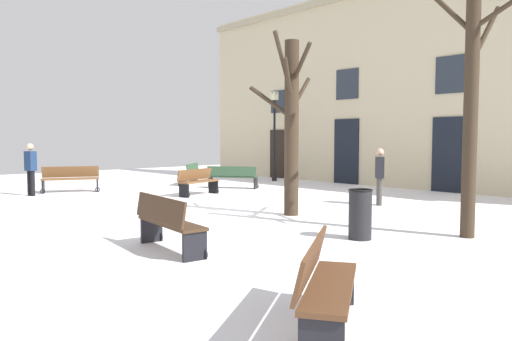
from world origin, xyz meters
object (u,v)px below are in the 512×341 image
at_px(bench_facing_shops, 198,182).
at_px(bench_back_to_back_right, 325,283).
at_px(streetlamp, 274,126).
at_px(person_by_shop_door, 31,167).
at_px(litter_bin, 360,214).
at_px(bench_near_center_tree, 71,179).
at_px(bench_back_to_back_left, 168,222).
at_px(person_strolling, 380,174).
at_px(tree_center, 473,79).
at_px(tree_near_facade, 291,124).
at_px(bench_near_lamp, 190,173).
at_px(bench_far_corner, 232,177).

height_order(bench_facing_shops, bench_back_to_back_right, bench_back_to_back_right).
distance_m(streetlamp, person_by_shop_door, 9.91).
xyz_separation_m(litter_bin, bench_near_center_tree, (-11.42, -0.88, 0.00)).
height_order(litter_bin, bench_near_center_tree, litter_bin).
bearing_deg(litter_bin, bench_back_to_back_right, -59.05).
xyz_separation_m(bench_back_to_back_left, person_strolling, (-0.76, 7.34, 0.39)).
xyz_separation_m(tree_center, tree_near_facade, (-4.06, -0.59, -0.74)).
xyz_separation_m(tree_center, person_by_shop_door, (-12.47, -3.93, -2.02)).
bearing_deg(bench_near_lamp, tree_center, 39.93).
distance_m(bench_near_center_tree, bench_near_lamp, 4.71).
height_order(litter_bin, person_by_shop_door, person_by_shop_door).
xyz_separation_m(litter_bin, bench_back_to_back_left, (-1.58, -3.13, 0.01)).
bearing_deg(bench_back_to_back_right, person_by_shop_door, 50.22).
relative_size(tree_center, person_strolling, 3.44).
height_order(tree_center, bench_facing_shops, tree_center).
relative_size(streetlamp, bench_back_to_back_left, 2.18).
height_order(bench_back_to_back_left, bench_near_center_tree, bench_back_to_back_left).
bearing_deg(bench_far_corner, bench_near_lamp, -28.92).
bearing_deg(person_strolling, bench_back_to_back_left, -31.74).
xyz_separation_m(tree_center, streetlamp, (-11.06, 5.77, -0.55)).
distance_m(litter_bin, bench_back_to_back_right, 4.40).
height_order(bench_far_corner, bench_near_lamp, bench_near_lamp).
xyz_separation_m(bench_facing_shops, bench_back_to_back_left, (6.10, -4.98, 0.03)).
relative_size(bench_near_center_tree, bench_near_lamp, 1.21).
bearing_deg(bench_near_lamp, bench_near_center_tree, -45.06).
xyz_separation_m(bench_far_corner, bench_back_to_back_right, (10.86, -7.84, 0.01)).
relative_size(bench_far_corner, bench_near_center_tree, 0.94).
bearing_deg(bench_far_corner, litter_bin, 119.92).
height_order(bench_back_to_back_right, person_strolling, person_strolling).
relative_size(tree_center, bench_near_center_tree, 2.83).
distance_m(tree_center, bench_far_corner, 10.45).
bearing_deg(bench_far_corner, tree_near_facade, 118.09).
relative_size(litter_bin, bench_near_lamp, 0.58).
distance_m(bench_facing_shops, bench_near_lamp, 3.88).
bearing_deg(tree_center, bench_near_lamp, 170.14).
relative_size(streetlamp, person_by_shop_door, 2.32).
distance_m(tree_near_facade, person_by_shop_door, 9.14).
relative_size(tree_near_facade, streetlamp, 1.08).
bearing_deg(person_by_shop_door, tree_center, 4.30).
distance_m(streetlamp, person_strolling, 8.28).
relative_size(bench_back_to_back_left, bench_near_center_tree, 0.94).
bearing_deg(person_by_shop_door, streetlamp, 68.52).
bearing_deg(streetlamp, bench_back_to_back_right, -42.95).
bearing_deg(person_strolling, person_by_shop_door, -91.61).
xyz_separation_m(streetlamp, bench_facing_shops, (2.11, -5.61, -1.96)).
height_order(streetlamp, bench_back_to_back_right, streetlamp).
bearing_deg(person_strolling, streetlamp, -151.19).
relative_size(bench_back_to_back_left, person_by_shop_door, 1.06).
bearing_deg(person_strolling, tree_near_facade, -45.99).
bearing_deg(streetlamp, litter_bin, -37.26).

